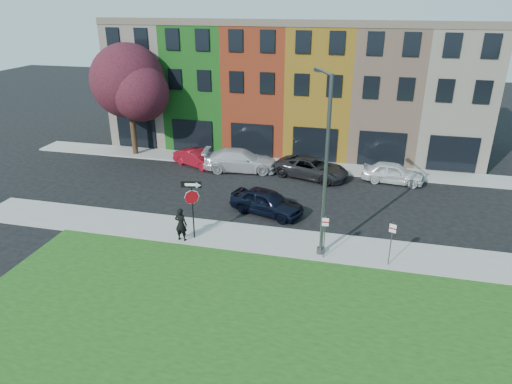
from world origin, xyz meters
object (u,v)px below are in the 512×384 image
(man, at_px, (181,224))
(street_lamp, at_px, (325,168))
(sedan_near, at_px, (267,202))
(stop_sign, at_px, (192,198))

(man, relative_size, street_lamp, 0.21)
(sedan_near, bearing_deg, street_lamp, -119.78)
(street_lamp, bearing_deg, sedan_near, 110.05)
(street_lamp, bearing_deg, stop_sign, 158.91)
(stop_sign, height_order, man, stop_sign)
(sedan_near, bearing_deg, stop_sign, 160.64)
(sedan_near, bearing_deg, man, 158.43)
(man, distance_m, sedan_near, 5.72)
(stop_sign, distance_m, street_lamp, 6.98)
(stop_sign, relative_size, street_lamp, 0.37)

